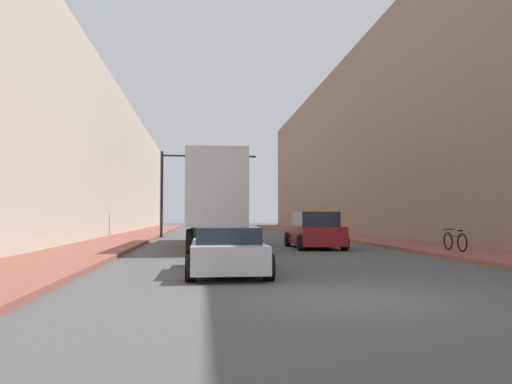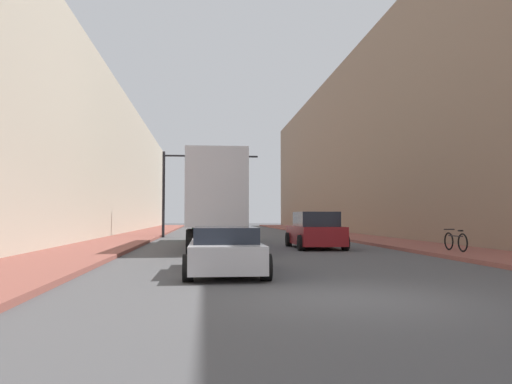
{
  "view_description": "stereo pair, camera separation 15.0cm",
  "coord_description": "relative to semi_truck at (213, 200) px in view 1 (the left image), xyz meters",
  "views": [
    {
      "loc": [
        -2.83,
        -9.04,
        1.52
      ],
      "look_at": [
        -0.68,
        10.67,
        2.49
      ],
      "focal_mm": 35.0,
      "sensor_mm": 36.0,
      "label": 1
    },
    {
      "loc": [
        -2.68,
        -9.05,
        1.52
      ],
      "look_at": [
        -0.68,
        10.67,
        2.49
      ],
      "focal_mm": 35.0,
      "sensor_mm": 36.0,
      "label": 2
    }
  ],
  "objects": [
    {
      "name": "suv_car",
      "position": [
        4.77,
        -1.99,
        -1.51
      ],
      "size": [
        2.25,
        4.6,
        1.73
      ],
      "color": "maroon",
      "rests_on": "ground"
    },
    {
      "name": "sidewalk_right",
      "position": [
        9.86,
        13.71,
        -2.24
      ],
      "size": [
        3.48,
        80.0,
        0.15
      ],
      "color": "brown",
      "rests_on": "ground"
    },
    {
      "name": "sedan_car",
      "position": [
        0.09,
        -11.87,
        -1.71
      ],
      "size": [
        2.07,
        4.77,
        1.24
      ],
      "color": "#B7B7BC",
      "rests_on": "ground"
    },
    {
      "name": "traffic_signal_gantry",
      "position": [
        -1.78,
        11.29,
        2.04
      ],
      "size": [
        6.98,
        0.35,
        6.24
      ],
      "color": "black",
      "rests_on": "ground"
    },
    {
      "name": "building_right",
      "position": [
        14.6,
        13.71,
        5.29
      ],
      "size": [
        6.0,
        80.0,
        15.22
      ],
      "color": "#846B56",
      "rests_on": "ground"
    },
    {
      "name": "ground_plane",
      "position": [
        2.25,
        -16.29,
        -2.32
      ],
      "size": [
        200.0,
        200.0,
        0.0
      ],
      "primitive_type": "plane",
      "color": "#4C4C4F"
    },
    {
      "name": "building_left",
      "position": [
        -10.1,
        13.71,
        3.54
      ],
      "size": [
        6.0,
        80.0,
        11.72
      ],
      "color": "#BCB29E",
      "rests_on": "ground"
    },
    {
      "name": "sidewalk_left",
      "position": [
        -5.36,
        13.71,
        -2.24
      ],
      "size": [
        3.48,
        80.0,
        0.15
      ],
      "color": "brown",
      "rests_on": "ground"
    },
    {
      "name": "parked_bicycle",
      "position": [
        9.41,
        -6.51,
        -1.79
      ],
      "size": [
        0.44,
        1.82,
        0.86
      ],
      "color": "black",
      "rests_on": "sidewalk_right"
    },
    {
      "name": "semi_truck",
      "position": [
        0.0,
        0.0,
        0.0
      ],
      "size": [
        2.41,
        13.72,
        4.18
      ],
      "color": "silver",
      "rests_on": "ground"
    }
  ]
}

